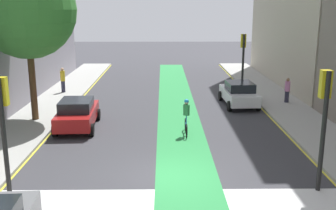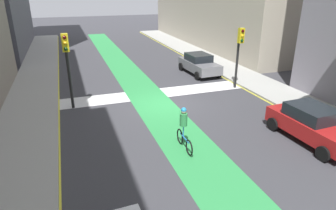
# 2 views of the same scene
# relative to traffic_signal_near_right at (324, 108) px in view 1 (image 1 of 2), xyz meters

# --- Properties ---
(ground_plane) EXTENTS (120.00, 120.00, 0.00)m
(ground_plane) POSITION_rel_traffic_signal_near_right_xyz_m (-5.18, 1.09, -2.97)
(ground_plane) COLOR #38383D
(bike_lane_paint) EXTENTS (2.40, 60.00, 0.01)m
(bike_lane_paint) POSITION_rel_traffic_signal_near_right_xyz_m (-4.54, 1.09, -2.96)
(bike_lane_paint) COLOR #2D8C47
(bike_lane_paint) RESTS_ON ground_plane
(crosswalk_band) EXTENTS (12.00, 1.80, 0.01)m
(crosswalk_band) POSITION_rel_traffic_signal_near_right_xyz_m (-5.18, -0.91, -2.96)
(crosswalk_band) COLOR silver
(crosswalk_band) RESTS_ON ground_plane
(curb_stripe_left) EXTENTS (0.16, 60.00, 0.01)m
(curb_stripe_left) POSITION_rel_traffic_signal_near_right_xyz_m (-11.18, 1.09, -2.96)
(curb_stripe_left) COLOR yellow
(curb_stripe_left) RESTS_ON ground_plane
(curb_stripe_right) EXTENTS (0.16, 60.00, 0.01)m
(curb_stripe_right) POSITION_rel_traffic_signal_near_right_xyz_m (0.82, 1.09, -2.96)
(curb_stripe_right) COLOR yellow
(curb_stripe_right) RESTS_ON ground_plane
(traffic_signal_near_right) EXTENTS (0.35, 0.52, 4.23)m
(traffic_signal_near_right) POSITION_rel_traffic_signal_near_right_xyz_m (0.00, 0.00, 0.00)
(traffic_signal_near_right) COLOR black
(traffic_signal_near_right) RESTS_ON ground_plane
(traffic_signal_near_left) EXTENTS (0.35, 0.52, 4.04)m
(traffic_signal_near_left) POSITION_rel_traffic_signal_near_right_xyz_m (-10.73, -0.16, -0.12)
(traffic_signal_near_left) COLOR black
(traffic_signal_near_left) RESTS_ON ground_plane
(traffic_signal_far_right) EXTENTS (0.35, 0.52, 4.39)m
(traffic_signal_far_right) POSITION_rel_traffic_signal_near_right_xyz_m (0.26, 15.39, 0.11)
(traffic_signal_far_right) COLOR black
(traffic_signal_far_right) RESTS_ON ground_plane
(car_red_left_far) EXTENTS (2.18, 4.28, 1.57)m
(car_red_left_far) POSITION_rel_traffic_signal_near_right_xyz_m (-9.96, 7.43, -2.16)
(car_red_left_far) COLOR #A51919
(car_red_left_far) RESTS_ON ground_plane
(car_white_right_far) EXTENTS (2.17, 4.27, 1.57)m
(car_white_right_far) POSITION_rel_traffic_signal_near_right_xyz_m (-0.51, 12.29, -2.16)
(car_white_right_far) COLOR silver
(car_white_right_far) RESTS_ON ground_plane
(cyclist_in_lane) EXTENTS (0.32, 1.73, 1.86)m
(cyclist_in_lane) POSITION_rel_traffic_signal_near_right_xyz_m (-4.28, 6.21, -2.00)
(cyclist_in_lane) COLOR black
(cyclist_in_lane) RESTS_ON ground_plane
(pedestrian_sidewalk_right_a) EXTENTS (0.34, 0.34, 1.61)m
(pedestrian_sidewalk_right_a) POSITION_rel_traffic_signal_near_right_xyz_m (2.69, 12.54, -2.00)
(pedestrian_sidewalk_right_a) COLOR #262638
(pedestrian_sidewalk_right_a) RESTS_ON sidewalk_right
(pedestrian_sidewalk_left_a) EXTENTS (0.34, 0.34, 1.81)m
(pedestrian_sidewalk_left_a) POSITION_rel_traffic_signal_near_right_xyz_m (-12.76, 15.93, -1.89)
(pedestrian_sidewalk_left_a) COLOR #262638
(pedestrian_sidewalk_left_a) RESTS_ON sidewalk_left
(street_tree_near) EXTENTS (5.20, 5.20, 8.57)m
(street_tree_near) POSITION_rel_traffic_signal_near_right_xyz_m (-12.59, 8.68, 3.14)
(street_tree_near) COLOR brown
(street_tree_near) RESTS_ON sidewalk_left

